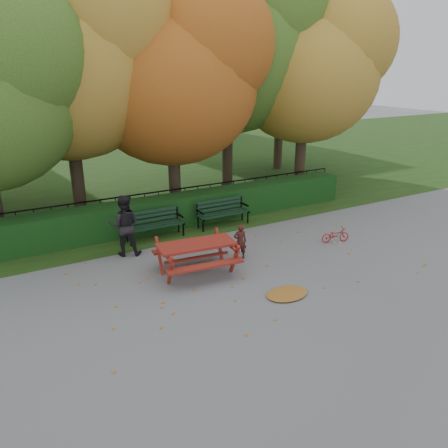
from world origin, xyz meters
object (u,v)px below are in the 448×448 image
tree_d (240,41)px  bench_right (222,210)px  picnic_table (196,250)px  adult (124,225)px  tree_g (290,60)px  child (240,242)px  tree_e (316,66)px  bicycle (335,235)px  tree_b (76,54)px  tree_c (182,73)px  bench_left (154,222)px

tree_d → bench_right: (-2.78, -3.53, -5.46)m
picnic_table → adult: adult is taller
tree_g → child: tree_g is taller
tree_d → picnic_table: size_ratio=4.57×
tree_e → adult: 10.32m
picnic_table → bench_right: bearing=56.7°
tree_e → child: size_ratio=8.17×
bicycle → adult: bearing=86.7°
bicycle → child: bearing=100.5°
tree_e → bench_right: size_ratio=4.53×
tree_b → bench_right: 6.76m
child → adult: (-2.66, 1.82, 0.37)m
tree_b → adult: bearing=-90.2°
picnic_table → bicycle: bearing=4.2°
tree_e → bench_right: 7.38m
tree_c → bicycle: tree_c is taller
adult → bicycle: (5.80, -2.22, -0.64)m
tree_d → adult: tree_d is taller
bench_right → child: child is taller
tree_d → child: bearing=-120.9°
tree_g → bench_left: 12.37m
tree_e → tree_g: tree_g is taller
bench_right → child: size_ratio=1.80×
bench_right → tree_d: bearing=51.8°
child → picnic_table: bearing=30.1°
tree_b → tree_d: (6.32, 0.48, 0.58)m
tree_c → tree_d: bearing=22.6°
bench_left → picnic_table: (0.05, -2.87, 0.13)m
tree_g → tree_c: bearing=-153.1°
tree_e → tree_g: 4.39m
tree_e → adult: size_ratio=4.68×
bench_left → tree_c: bearing=46.6°
picnic_table → adult: 2.40m
tree_c → tree_g: (7.50, 3.80, 0.55)m
tree_d → picnic_table: tree_d is taller
tree_g → picnic_table: bearing=-137.0°
tree_g → bench_left: tree_g is taller
bench_right → adult: (-3.56, -0.80, 0.35)m
bench_right → tree_g: bearing=40.0°
tree_c → tree_e: 5.70m
tree_d → picnic_table: 9.78m
bench_right → bench_left: bearing=180.0°
bench_right → adult: adult is taller
tree_g → picnic_table: size_ratio=4.08×
tree_b → tree_c: bearing=-13.5°
bench_left → bicycle: bench_left is taller
tree_d → bench_left: (-5.18, -3.53, -5.46)m
bench_left → adult: bearing=-145.3°
tree_b → tree_e: (8.97, -0.98, -0.32)m
tree_g → bench_right: (-7.23, -6.06, -4.85)m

